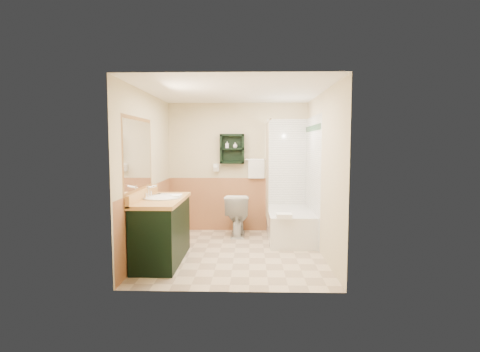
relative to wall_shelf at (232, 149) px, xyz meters
name	(u,v)px	position (x,y,z in m)	size (l,w,h in m)	color
floor	(234,253)	(0.10, -1.41, -1.55)	(3.00, 3.00, 0.00)	beige
back_wall	(238,167)	(0.10, 0.11, -0.35)	(2.60, 0.04, 2.40)	beige
left_wall	(146,173)	(-1.22, -1.41, -0.35)	(0.04, 3.00, 2.40)	beige
right_wall	(324,174)	(1.42, -1.41, -0.35)	(0.04, 3.00, 2.40)	beige
ceiling	(234,90)	(0.10, -1.41, 0.87)	(2.60, 3.00, 0.04)	white
wainscot_left	(150,220)	(-1.19, -1.41, -1.05)	(2.98, 2.98, 1.00)	tan
wainscot_back	(238,204)	(0.10, 0.08, -1.05)	(2.58, 2.58, 1.00)	tan
mirror_frame	(138,154)	(-1.17, -1.96, -0.05)	(1.30, 1.30, 1.00)	olive
mirror_glass	(138,154)	(-1.17, -1.96, -0.05)	(1.20, 1.20, 0.90)	white
tile_right	(312,179)	(1.38, -0.66, -0.50)	(1.50, 1.50, 2.10)	white
tile_back	(292,175)	(1.13, 0.07, -0.50)	(0.95, 0.95, 2.10)	white
tile_accent	(313,128)	(1.37, -0.66, 0.35)	(1.50, 1.50, 0.10)	#134524
wall_shelf	(232,149)	(0.00, 0.00, 0.00)	(0.45, 0.15, 0.55)	black
hair_dryer	(216,168)	(-0.30, 0.02, -0.35)	(0.10, 0.24, 0.18)	white
towel_bar	(256,160)	(0.45, 0.04, -0.20)	(0.40, 0.06, 0.40)	white
curtain_rod	(268,122)	(0.63, -0.66, 0.45)	(0.03, 0.03, 1.60)	silver
shower_curtain	(267,172)	(0.63, -0.48, -0.40)	(1.05, 1.05, 1.70)	#BFB590
vanity	(162,230)	(-0.89, -1.82, -1.11)	(0.59, 1.40, 0.89)	black
bathtub	(290,224)	(1.03, -0.54, -1.30)	(0.76, 1.50, 0.50)	silver
toilet	(237,215)	(0.11, -0.31, -1.18)	(0.42, 0.76, 0.74)	silver
counter_towel	(170,196)	(-0.79, -1.73, -0.64)	(0.31, 0.24, 0.04)	white
vanity_book	(155,188)	(-1.06, -1.51, -0.55)	(0.16, 0.02, 0.22)	black
tub_towel	(284,216)	(0.86, -1.25, -1.01)	(0.23, 0.20, 0.07)	white
soap_bottle_a	(227,146)	(-0.09, -0.01, 0.04)	(0.06, 0.12, 0.06)	silver
soap_bottle_b	(235,146)	(0.06, -0.01, 0.06)	(0.08, 0.10, 0.08)	silver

